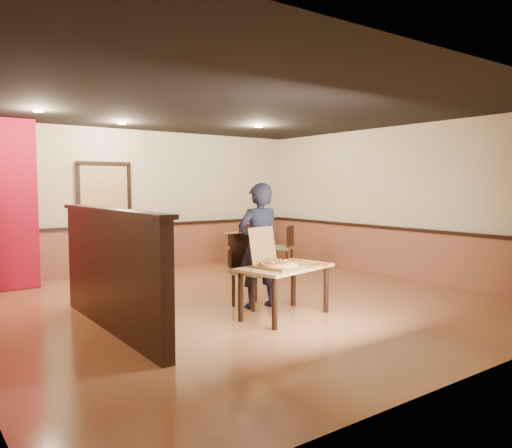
{
  "coord_description": "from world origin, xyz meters",
  "views": [
    {
      "loc": [
        -4.03,
        -5.89,
        1.71
      ],
      "look_at": [
        0.25,
        0.0,
        1.15
      ],
      "focal_mm": 35.0,
      "sensor_mm": 36.0,
      "label": 1
    }
  ],
  "objects_px": {
    "main_table": "(285,274)",
    "side_chair_right": "(284,245)",
    "diner": "(259,246)",
    "diner_chair": "(251,266)",
    "condiment": "(238,229)",
    "side_chair_left": "(246,246)",
    "pizza_box": "(276,263)",
    "side_table": "(247,240)"
  },
  "relations": [
    {
      "from": "main_table",
      "to": "side_chair_right",
      "type": "height_order",
      "value": "side_chair_right"
    },
    {
      "from": "main_table",
      "to": "diner",
      "type": "distance_m",
      "value": 0.68
    },
    {
      "from": "diner_chair",
      "to": "condiment",
      "type": "relative_size",
      "value": 7.82
    },
    {
      "from": "side_chair_left",
      "to": "condiment",
      "type": "height_order",
      "value": "side_chair_left"
    },
    {
      "from": "side_chair_right",
      "to": "pizza_box",
      "type": "xyz_separation_m",
      "value": [
        -2.53,
        -2.94,
        0.25
      ]
    },
    {
      "from": "diner_chair",
      "to": "side_table",
      "type": "bearing_deg",
      "value": 49.09
    },
    {
      "from": "condiment",
      "to": "diner",
      "type": "bearing_deg",
      "value": -119.25
    },
    {
      "from": "side_chair_right",
      "to": "side_table",
      "type": "distance_m",
      "value": 0.78
    },
    {
      "from": "side_chair_right",
      "to": "side_chair_left",
      "type": "bearing_deg",
      "value": -33.56
    },
    {
      "from": "main_table",
      "to": "diner",
      "type": "height_order",
      "value": "diner"
    },
    {
      "from": "diner_chair",
      "to": "side_table",
      "type": "xyz_separation_m",
      "value": [
        1.87,
        2.75,
        0.0
      ]
    },
    {
      "from": "diner_chair",
      "to": "side_chair_left",
      "type": "xyz_separation_m",
      "value": [
        1.41,
        2.13,
        -0.03
      ]
    },
    {
      "from": "side_chair_right",
      "to": "diner",
      "type": "distance_m",
      "value": 3.3
    },
    {
      "from": "diner_chair",
      "to": "side_chair_right",
      "type": "relative_size",
      "value": 1.16
    },
    {
      "from": "side_table",
      "to": "diner",
      "type": "distance_m",
      "value": 3.45
    },
    {
      "from": "main_table",
      "to": "pizza_box",
      "type": "height_order",
      "value": "pizza_box"
    },
    {
      "from": "side_table",
      "to": "condiment",
      "type": "relative_size",
      "value": 5.87
    },
    {
      "from": "main_table",
      "to": "side_chair_right",
      "type": "distance_m",
      "value": 3.74
    },
    {
      "from": "main_table",
      "to": "side_chair_left",
      "type": "xyz_separation_m",
      "value": [
        1.4,
        2.89,
        -0.02
      ]
    },
    {
      "from": "side_chair_left",
      "to": "pizza_box",
      "type": "distance_m",
      "value": 3.33
    },
    {
      "from": "main_table",
      "to": "condiment",
      "type": "distance_m",
      "value": 4.02
    },
    {
      "from": "diner_chair",
      "to": "diner",
      "type": "distance_m",
      "value": 0.35
    },
    {
      "from": "side_chair_right",
      "to": "side_table",
      "type": "bearing_deg",
      "value": -85.76
    },
    {
      "from": "side_chair_left",
      "to": "pizza_box",
      "type": "relative_size",
      "value": 1.52
    },
    {
      "from": "side_table",
      "to": "diner",
      "type": "bearing_deg",
      "value": -122.36
    },
    {
      "from": "side_chair_right",
      "to": "side_table",
      "type": "xyz_separation_m",
      "value": [
        -0.49,
        0.6,
        0.08
      ]
    },
    {
      "from": "pizza_box",
      "to": "condiment",
      "type": "xyz_separation_m",
      "value": [
        1.89,
        3.66,
        0.07
      ]
    },
    {
      "from": "side_chair_right",
      "to": "condiment",
      "type": "height_order",
      "value": "side_chair_right"
    },
    {
      "from": "main_table",
      "to": "diner",
      "type": "xyz_separation_m",
      "value": [
        0.02,
        0.61,
        0.31
      ]
    },
    {
      "from": "side_chair_left",
      "to": "side_table",
      "type": "bearing_deg",
      "value": -119.69
    },
    {
      "from": "main_table",
      "to": "pizza_box",
      "type": "xyz_separation_m",
      "value": [
        -0.18,
        -0.04,
        0.17
      ]
    },
    {
      "from": "side_table",
      "to": "diner",
      "type": "height_order",
      "value": "diner"
    },
    {
      "from": "pizza_box",
      "to": "diner",
      "type": "bearing_deg",
      "value": 60.89
    },
    {
      "from": "diner",
      "to": "pizza_box",
      "type": "xyz_separation_m",
      "value": [
        -0.2,
        -0.64,
        -0.14
      ]
    },
    {
      "from": "main_table",
      "to": "side_table",
      "type": "relative_size",
      "value": 1.77
    },
    {
      "from": "side_chair_left",
      "to": "pizza_box",
      "type": "xyz_separation_m",
      "value": [
        -1.58,
        -2.93,
        0.2
      ]
    },
    {
      "from": "diner",
      "to": "side_chair_right",
      "type": "bearing_deg",
      "value": -128.21
    },
    {
      "from": "main_table",
      "to": "diner",
      "type": "relative_size",
      "value": 0.79
    },
    {
      "from": "side_table",
      "to": "pizza_box",
      "type": "relative_size",
      "value": 1.2
    },
    {
      "from": "diner_chair",
      "to": "side_table",
      "type": "relative_size",
      "value": 1.33
    },
    {
      "from": "diner_chair",
      "to": "side_table",
      "type": "distance_m",
      "value": 3.33
    },
    {
      "from": "diner_chair",
      "to": "side_chair_right",
      "type": "xyz_separation_m",
      "value": [
        2.36,
        2.15,
        -0.08
      ]
    }
  ]
}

